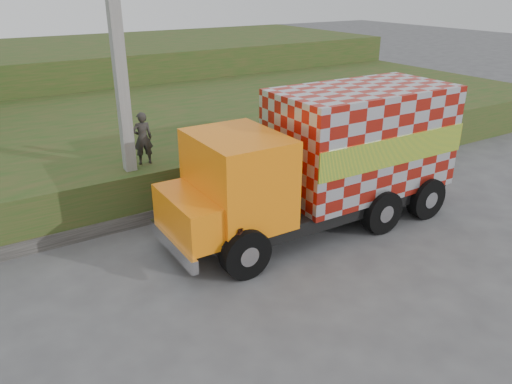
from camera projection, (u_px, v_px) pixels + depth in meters
ground at (246, 282)px, 11.46m from camera, size 120.00×120.00×0.00m
embankment at (110, 141)px, 18.95m from camera, size 40.00×12.00×1.50m
embankment_far at (44, 75)px, 28.00m from camera, size 40.00×12.00×3.00m
retaining_strip at (105, 225)px, 13.67m from camera, size 16.00×0.50×0.40m
utility_pole at (121, 77)px, 12.95m from camera, size 1.20×0.30×8.00m
cargo_truck at (328, 158)px, 13.56m from camera, size 8.41×2.99×3.74m
cow at (230, 239)px, 11.95m from camera, size 0.75×1.59×1.33m
pedestrian at (143, 138)px, 14.13m from camera, size 0.60×0.43×1.52m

